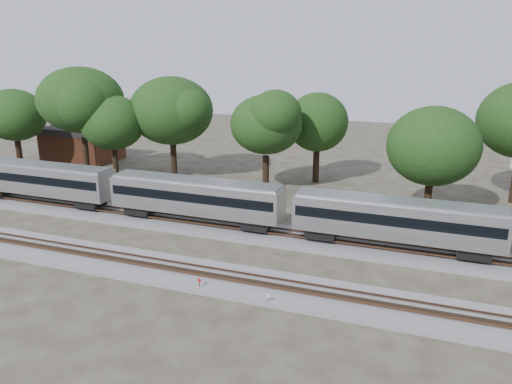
% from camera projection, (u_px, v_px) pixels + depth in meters
% --- Properties ---
extents(ground, '(160.00, 160.00, 0.00)m').
position_uv_depth(ground, '(183.00, 252.00, 43.51)').
color(ground, '#383328').
rests_on(ground, ground).
extents(track_far, '(160.00, 5.00, 0.73)m').
position_uv_depth(track_far, '(212.00, 227.00, 48.85)').
color(track_far, slate).
rests_on(track_far, ground).
extents(track_near, '(160.00, 5.00, 0.73)m').
position_uv_depth(track_near, '(159.00, 269.00, 39.85)').
color(track_near, slate).
rests_on(track_near, ground).
extents(train, '(91.07, 3.14, 4.63)m').
position_uv_depth(train, '(197.00, 196.00, 48.47)').
color(train, silver).
rests_on(train, ground).
extents(switch_stand_red, '(0.32, 0.16, 1.07)m').
position_uv_depth(switch_stand_red, '(199.00, 283.00, 36.44)').
color(switch_stand_red, '#512D19').
rests_on(switch_stand_red, ground).
extents(switch_stand_white, '(0.30, 0.06, 0.95)m').
position_uv_depth(switch_stand_white, '(268.00, 299.00, 34.37)').
color(switch_stand_white, '#512D19').
rests_on(switch_stand_white, ground).
extents(switch_lever, '(0.53, 0.36, 0.30)m').
position_uv_depth(switch_lever, '(201.00, 291.00, 36.44)').
color(switch_lever, '#512D19').
rests_on(switch_lever, ground).
extents(brick_building, '(10.91, 7.85, 5.14)m').
position_uv_depth(brick_building, '(82.00, 143.00, 76.60)').
color(brick_building, brown).
rests_on(brick_building, ground).
extents(tree_0, '(7.88, 7.88, 11.10)m').
position_uv_depth(tree_0, '(14.00, 115.00, 69.59)').
color(tree_0, black).
rests_on(tree_0, ground).
extents(tree_1, '(10.62, 10.62, 14.98)m').
position_uv_depth(tree_1, '(81.00, 100.00, 63.58)').
color(tree_1, black).
rests_on(tree_1, ground).
extents(tree_2, '(7.96, 7.96, 11.22)m').
position_uv_depth(tree_2, '(112.00, 123.00, 62.70)').
color(tree_2, black).
rests_on(tree_2, ground).
extents(tree_3, '(9.20, 9.20, 12.97)m').
position_uv_depth(tree_3, '(171.00, 111.00, 64.26)').
color(tree_3, black).
rests_on(tree_3, ground).
extents(tree_4, '(8.34, 8.34, 11.76)m').
position_uv_depth(tree_4, '(266.00, 125.00, 58.78)').
color(tree_4, black).
rests_on(tree_4, ground).
extents(tree_5, '(7.95, 7.95, 11.21)m').
position_uv_depth(tree_5, '(318.00, 122.00, 62.99)').
color(tree_5, black).
rests_on(tree_5, ground).
extents(tree_6, '(7.70, 7.70, 10.85)m').
position_uv_depth(tree_6, '(433.00, 146.00, 49.81)').
color(tree_6, black).
rests_on(tree_6, ground).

